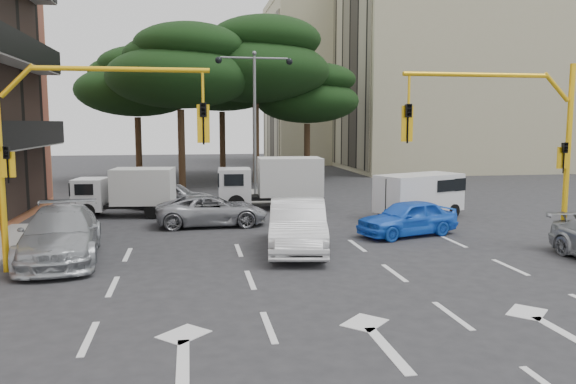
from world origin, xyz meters
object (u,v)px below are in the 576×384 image
at_px(signal_mast_left, 68,132).
at_px(van_white, 419,195).
at_px(street_lamp_center, 255,98).
at_px(car_silver_cross_a, 212,210).
at_px(car_white_hatch, 298,225).
at_px(car_blue_compact, 407,218).
at_px(signal_mast_right, 519,130).
at_px(car_silver_wagon, 61,234).
at_px(car_silver_cross_b, 173,195).
at_px(box_truck_b, 271,183).
at_px(box_truck_a, 126,192).

distance_m(signal_mast_left, van_white, 14.97).
bearing_deg(street_lamp_center, car_silver_cross_a, -108.71).
relative_size(car_white_hatch, van_white, 1.29).
distance_m(car_white_hatch, car_blue_compact, 4.75).
height_order(signal_mast_left, van_white, signal_mast_left).
relative_size(signal_mast_right, street_lamp_center, 0.77).
xyz_separation_m(car_silver_wagon, car_silver_cross_a, (4.73, 4.97, -0.17)).
xyz_separation_m(signal_mast_left, car_silver_cross_b, (2.45, 11.01, -3.24)).
xyz_separation_m(car_white_hatch, car_silver_cross_a, (-2.55, 4.96, -0.21)).
height_order(car_silver_wagon, van_white, van_white).
height_order(car_silver_wagon, car_silver_cross_b, car_silver_wagon).
distance_m(car_blue_compact, car_silver_cross_b, 11.89).
relative_size(van_white, box_truck_b, 0.78).
height_order(car_silver_cross_b, box_truck_a, box_truck_a).
xyz_separation_m(signal_mast_left, car_blue_compact, (11.13, 2.88, -3.23)).
distance_m(car_silver_cross_b, box_truck_b, 4.79).
relative_size(signal_mast_left, car_silver_cross_b, 1.59).
bearing_deg(car_blue_compact, car_white_hatch, -86.33).
xyz_separation_m(car_silver_cross_a, van_white, (9.00, 0.42, 0.35)).
relative_size(car_blue_compact, van_white, 1.00).
height_order(signal_mast_left, car_white_hatch, signal_mast_left).
bearing_deg(signal_mast_left, street_lamp_center, 64.09).
xyz_separation_m(car_silver_cross_a, car_silver_cross_b, (-1.69, 4.87, 0.03)).
bearing_deg(box_truck_a, van_white, -94.69).
bearing_deg(box_truck_b, signal_mast_left, 148.44).
height_order(street_lamp_center, van_white, street_lamp_center).
relative_size(street_lamp_center, car_silver_wagon, 1.44).
xyz_separation_m(car_silver_cross_b, box_truck_b, (4.68, -0.80, 0.59)).
relative_size(van_white, box_truck_a, 0.90).
relative_size(car_white_hatch, car_silver_cross_a, 1.13).
bearing_deg(car_silver_cross_a, signal_mast_right, -124.15).
relative_size(signal_mast_left, car_silver_wagon, 1.11).
bearing_deg(car_silver_cross_a, car_silver_wagon, 135.26).
distance_m(signal_mast_right, car_silver_wagon, 14.58).
distance_m(van_white, box_truck_b, 7.03).
bearing_deg(car_white_hatch, street_lamp_center, 99.42).
xyz_separation_m(car_silver_wagon, car_silver_cross_b, (3.04, 9.83, -0.14)).
relative_size(signal_mast_left, car_blue_compact, 1.55).
xyz_separation_m(car_silver_wagon, van_white, (13.73, 5.39, 0.19)).
bearing_deg(street_lamp_center, signal_mast_left, -115.91).
height_order(signal_mast_left, car_silver_cross_a, signal_mast_left).
bearing_deg(van_white, box_truck_b, -143.82).
distance_m(signal_mast_right, box_truck_b, 12.38).
distance_m(street_lamp_center, box_truck_b, 5.67).
xyz_separation_m(car_silver_cross_a, box_truck_b, (2.99, 4.07, 0.61)).
distance_m(car_silver_wagon, van_white, 14.75).
relative_size(car_silver_wagon, car_silver_cross_b, 1.43).
distance_m(car_white_hatch, car_silver_wagon, 7.28).
relative_size(signal_mast_right, signal_mast_left, 1.00).
xyz_separation_m(signal_mast_right, car_silver_cross_b, (-11.16, 11.01, -3.24)).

